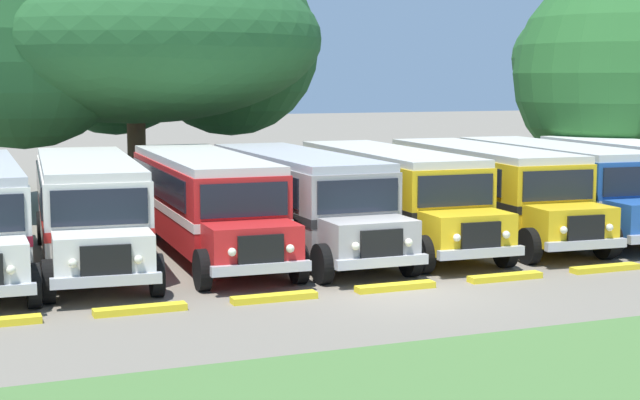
% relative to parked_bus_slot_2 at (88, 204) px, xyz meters
% --- Properties ---
extents(ground_plane, '(220.00, 220.00, 0.00)m').
position_rel_parked_bus_slot_2_xyz_m(ground_plane, '(6.18, -6.66, -1.58)').
color(ground_plane, slate).
extents(parked_bus_slot_2, '(3.50, 10.97, 2.82)m').
position_rel_parked_bus_slot_2_xyz_m(parked_bus_slot_2, '(0.00, 0.00, 0.00)').
color(parked_bus_slot_2, silver).
rests_on(parked_bus_slot_2, ground_plane).
extents(parked_bus_slot_3, '(3.06, 10.89, 2.82)m').
position_rel_parked_bus_slot_2_xyz_m(parked_bus_slot_3, '(3.30, 0.06, 0.00)').
color(parked_bus_slot_3, red).
rests_on(parked_bus_slot_3, ground_plane).
extents(parked_bus_slot_4, '(2.75, 10.85, 2.82)m').
position_rel_parked_bus_slot_2_xyz_m(parked_bus_slot_4, '(6.06, -0.25, 0.00)').
color(parked_bus_slot_4, '#9E9993').
rests_on(parked_bus_slot_4, ground_plane).
extents(parked_bus_slot_5, '(3.08, 10.89, 2.82)m').
position_rel_parked_bus_slot_2_xyz_m(parked_bus_slot_5, '(9.11, -0.09, 0.00)').
color(parked_bus_slot_5, yellow).
rests_on(parked_bus_slot_5, ground_plane).
extents(parked_bus_slot_6, '(3.31, 10.93, 2.82)m').
position_rel_parked_bus_slot_2_xyz_m(parked_bus_slot_6, '(12.48, -0.08, 0.00)').
color(parked_bus_slot_6, yellow).
rests_on(parked_bus_slot_6, ground_plane).
extents(parked_bus_slot_7, '(3.38, 10.95, 2.82)m').
position_rel_parked_bus_slot_2_xyz_m(parked_bus_slot_7, '(15.28, 0.01, 0.00)').
color(parked_bus_slot_7, '#23519E').
rests_on(parked_bus_slot_7, ground_plane).
extents(curb_wheelstop_2, '(2.00, 0.36, 0.15)m').
position_rel_parked_bus_slot_2_xyz_m(curb_wheelstop_2, '(0.08, -6.41, -1.51)').
color(curb_wheelstop_2, yellow).
rests_on(curb_wheelstop_2, ground_plane).
extents(curb_wheelstop_3, '(2.00, 0.36, 0.15)m').
position_rel_parked_bus_slot_2_xyz_m(curb_wheelstop_3, '(3.13, -6.41, -1.51)').
color(curb_wheelstop_3, yellow).
rests_on(curb_wheelstop_3, ground_plane).
extents(curb_wheelstop_4, '(2.00, 0.36, 0.15)m').
position_rel_parked_bus_slot_2_xyz_m(curb_wheelstop_4, '(6.18, -6.41, -1.51)').
color(curb_wheelstop_4, yellow).
rests_on(curb_wheelstop_4, ground_plane).
extents(curb_wheelstop_5, '(2.00, 0.36, 0.15)m').
position_rel_parked_bus_slot_2_xyz_m(curb_wheelstop_5, '(9.22, -6.41, -1.51)').
color(curb_wheelstop_5, yellow).
rests_on(curb_wheelstop_5, ground_plane).
extents(curb_wheelstop_6, '(2.00, 0.36, 0.15)m').
position_rel_parked_bus_slot_2_xyz_m(curb_wheelstop_6, '(12.27, -6.41, -1.51)').
color(curb_wheelstop_6, yellow).
rests_on(curb_wheelstop_6, ground_plane).
extents(broad_shade_tree, '(16.62, 15.37, 10.73)m').
position_rel_parked_bus_slot_2_xyz_m(broad_shade_tree, '(3.36, 11.73, 4.87)').
color(broad_shade_tree, brown).
rests_on(broad_shade_tree, ground_plane).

